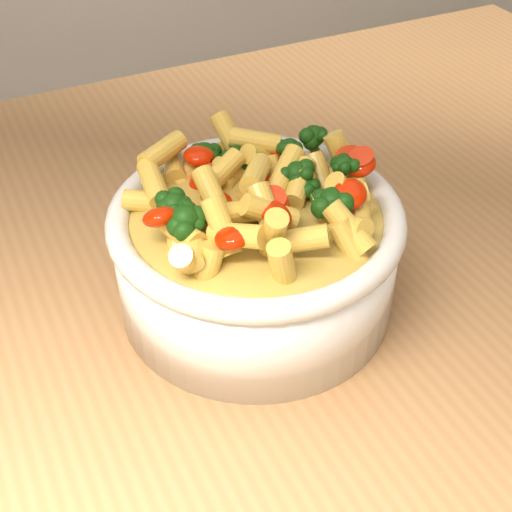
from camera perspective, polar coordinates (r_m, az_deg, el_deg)
name	(u,v)px	position (r m, az deg, el deg)	size (l,w,h in m)	color
table	(261,331)	(0.71, 0.44, -6.01)	(1.20, 0.80, 0.90)	#AB7749
serving_bowl	(256,255)	(0.56, 0.00, 0.10)	(0.23, 0.23, 0.10)	silver
pasta_salad	(256,191)	(0.53, 0.00, 5.21)	(0.18, 0.18, 0.04)	#F8CE4E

